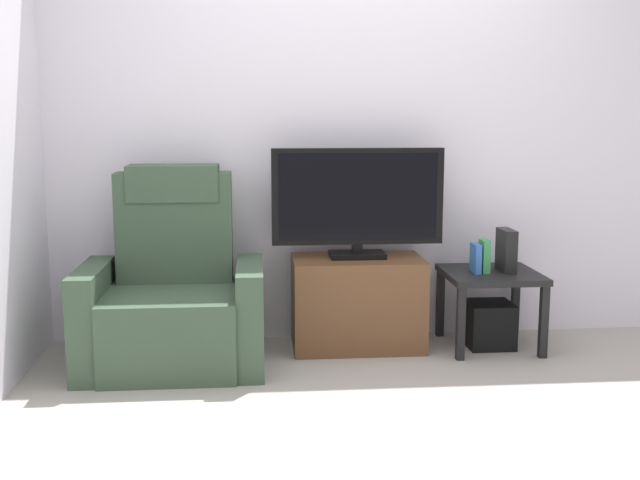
{
  "coord_description": "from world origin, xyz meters",
  "views": [
    {
      "loc": [
        -0.63,
        -3.52,
        1.37
      ],
      "look_at": [
        -0.28,
        0.5,
        0.7
      ],
      "focal_mm": 43.25,
      "sensor_mm": 36.0,
      "label": 1
    }
  ],
  "objects_px": {
    "television": "(358,200)",
    "game_console": "(506,250)",
    "recliner_armchair": "(173,297)",
    "tv_stand": "(357,302)",
    "subwoofer_box": "(489,324)",
    "book_middle": "(484,256)",
    "side_table": "(491,283)",
    "book_leftmost": "(476,258)"
  },
  "relations": [
    {
      "from": "tv_stand",
      "to": "recliner_armchair",
      "type": "xyz_separation_m",
      "value": [
        -1.05,
        -0.2,
        0.1
      ]
    },
    {
      "from": "book_middle",
      "to": "game_console",
      "type": "relative_size",
      "value": 0.77
    },
    {
      "from": "recliner_armchair",
      "to": "game_console",
      "type": "xyz_separation_m",
      "value": [
        1.92,
        0.16,
        0.2
      ]
    },
    {
      "from": "book_middle",
      "to": "television",
      "type": "bearing_deg",
      "value": 172.43
    },
    {
      "from": "television",
      "to": "book_middle",
      "type": "relative_size",
      "value": 5.2
    },
    {
      "from": "television",
      "to": "book_middle",
      "type": "xyz_separation_m",
      "value": [
        0.73,
        -0.1,
        -0.32
      ]
    },
    {
      "from": "tv_stand",
      "to": "book_leftmost",
      "type": "height_order",
      "value": "book_leftmost"
    },
    {
      "from": "subwoofer_box",
      "to": "television",
      "type": "bearing_deg",
      "value": 174.36
    },
    {
      "from": "recliner_armchair",
      "to": "game_console",
      "type": "distance_m",
      "value": 1.93
    },
    {
      "from": "television",
      "to": "recliner_armchair",
      "type": "bearing_deg",
      "value": -167.94
    },
    {
      "from": "book_leftmost",
      "to": "television",
      "type": "bearing_deg",
      "value": 171.88
    },
    {
      "from": "book_leftmost",
      "to": "book_middle",
      "type": "xyz_separation_m",
      "value": [
        0.05,
        0.0,
        0.01
      ]
    },
    {
      "from": "book_leftmost",
      "to": "book_middle",
      "type": "bearing_deg",
      "value": 0.0
    },
    {
      "from": "side_table",
      "to": "subwoofer_box",
      "type": "bearing_deg",
      "value": 71.57
    },
    {
      "from": "recliner_armchair",
      "to": "subwoofer_box",
      "type": "distance_m",
      "value": 1.85
    },
    {
      "from": "recliner_armchair",
      "to": "tv_stand",
      "type": "bearing_deg",
      "value": 9.26
    },
    {
      "from": "tv_stand",
      "to": "television",
      "type": "bearing_deg",
      "value": 90.0
    },
    {
      "from": "game_console",
      "to": "subwoofer_box",
      "type": "bearing_deg",
      "value": -173.66
    },
    {
      "from": "book_leftmost",
      "to": "game_console",
      "type": "distance_m",
      "value": 0.2
    },
    {
      "from": "tv_stand",
      "to": "side_table",
      "type": "distance_m",
      "value": 0.79
    },
    {
      "from": "subwoofer_box",
      "to": "book_leftmost",
      "type": "xyz_separation_m",
      "value": [
        -0.1,
        -0.02,
        0.4
      ]
    },
    {
      "from": "book_middle",
      "to": "side_table",
      "type": "bearing_deg",
      "value": 21.95
    },
    {
      "from": "tv_stand",
      "to": "recliner_armchair",
      "type": "relative_size",
      "value": 0.7
    },
    {
      "from": "television",
      "to": "game_console",
      "type": "distance_m",
      "value": 0.92
    },
    {
      "from": "television",
      "to": "side_table",
      "type": "xyz_separation_m",
      "value": [
        0.78,
        -0.08,
        -0.49
      ]
    },
    {
      "from": "television",
      "to": "subwoofer_box",
      "type": "height_order",
      "value": "television"
    },
    {
      "from": "television",
      "to": "recliner_armchair",
      "type": "distance_m",
      "value": 1.18
    },
    {
      "from": "subwoofer_box",
      "to": "game_console",
      "type": "distance_m",
      "value": 0.45
    },
    {
      "from": "game_console",
      "to": "tv_stand",
      "type": "bearing_deg",
      "value": 176.84
    },
    {
      "from": "subwoofer_box",
      "to": "book_middle",
      "type": "distance_m",
      "value": 0.42
    },
    {
      "from": "side_table",
      "to": "book_leftmost",
      "type": "distance_m",
      "value": 0.19
    },
    {
      "from": "tv_stand",
      "to": "recliner_armchair",
      "type": "height_order",
      "value": "recliner_armchair"
    },
    {
      "from": "tv_stand",
      "to": "book_middle",
      "type": "xyz_separation_m",
      "value": [
        0.73,
        -0.08,
        0.28
      ]
    },
    {
      "from": "side_table",
      "to": "game_console",
      "type": "xyz_separation_m",
      "value": [
        0.09,
        0.01,
        0.19
      ]
    },
    {
      "from": "television",
      "to": "book_leftmost",
      "type": "bearing_deg",
      "value": -8.12
    },
    {
      "from": "recliner_armchair",
      "to": "game_console",
      "type": "relative_size",
      "value": 4.37
    },
    {
      "from": "tv_stand",
      "to": "television",
      "type": "height_order",
      "value": "television"
    },
    {
      "from": "tv_stand",
      "to": "side_table",
      "type": "relative_size",
      "value": 1.41
    },
    {
      "from": "television",
      "to": "game_console",
      "type": "relative_size",
      "value": 4.03
    },
    {
      "from": "television",
      "to": "book_leftmost",
      "type": "height_order",
      "value": "television"
    },
    {
      "from": "tv_stand",
      "to": "subwoofer_box",
      "type": "bearing_deg",
      "value": -4.26
    },
    {
      "from": "television",
      "to": "game_console",
      "type": "bearing_deg",
      "value": -4.4
    }
  ]
}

